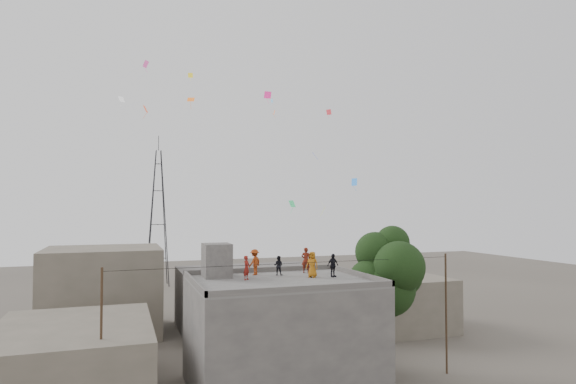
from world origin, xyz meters
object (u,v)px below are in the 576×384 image
Objects in this scene: transmission_tower at (158,217)px; tree at (388,273)px; person_dark_adult at (333,265)px; stair_head_box at (217,260)px; person_red_adult at (306,260)px.

tree is at bearing -73.91° from transmission_tower.
tree is 4.06m from person_dark_adult.
stair_head_box is 1.43× the size of person_dark_adult.
transmission_tower is (-11.37, 39.40, 2.97)m from tree.
person_red_adult is at bearing 158.16° from tree.
person_dark_adult is (0.86, -2.26, -0.11)m from person_red_adult.
stair_head_box is at bearing 169.26° from tree.
person_red_adult is 1.16× the size of person_dark_adult.
person_dark_adult is (6.58, -2.32, -0.30)m from stair_head_box.
stair_head_box is 6.99m from person_dark_adult.
tree reaches higher than person_dark_adult.
person_red_adult reaches higher than person_dark_adult.
tree is 6.52× the size of person_dark_adult.
person_dark_adult is at bearing -19.42° from stair_head_box.
person_red_adult is at bearing -80.12° from transmission_tower.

